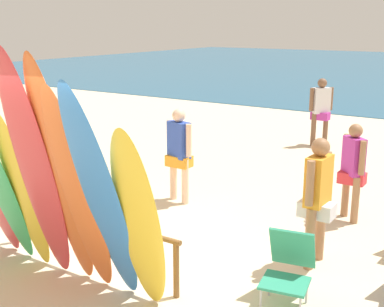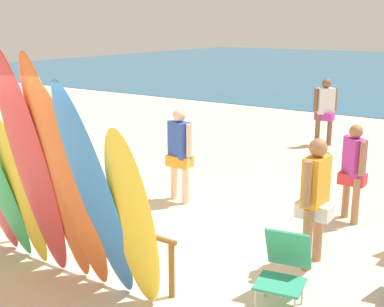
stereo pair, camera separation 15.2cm
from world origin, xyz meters
name	(u,v)px [view 1 (the left image)]	position (x,y,z in m)	size (l,w,h in m)	color
ground	(373,112)	(0.00, 14.00, 0.00)	(60.00, 60.00, 0.00)	beige
surfboard_rack	(87,226)	(0.00, 0.00, 0.55)	(2.86, 0.07, 0.71)	brown
surfboard_yellow_2	(22,191)	(-0.54, -0.51, 1.06)	(0.49, 0.06, 2.17)	yellow
surfboard_red_3	(35,170)	(-0.14, -0.60, 1.41)	(0.51, 0.08, 2.90)	#D13D42
surfboard_orange_4	(61,175)	(0.19, -0.53, 1.38)	(0.50, 0.08, 2.83)	orange
surfboard_orange_5	(79,194)	(0.50, -0.57, 1.24)	(0.51, 0.07, 2.56)	orange
surfboard_blue_6	(101,198)	(0.87, -0.61, 1.27)	(0.50, 0.06, 2.67)	#337AD1
surfboard_yellow_7	(139,222)	(1.25, -0.49, 1.05)	(0.52, 0.08, 2.14)	yellow
beachgoer_strolling	(353,165)	(2.30, 3.44, 0.89)	(0.44, 0.44, 1.54)	#9E704C
beachgoer_by_water	(321,107)	(0.13, 8.10, 0.97)	(0.46, 0.51, 1.69)	brown
beachgoer_near_rack	(179,149)	(-0.44, 2.67, 0.94)	(0.60, 0.32, 1.63)	beige
beachgoer_midbeach	(318,193)	(2.38, 1.66, 0.96)	(0.43, 0.63, 1.67)	#9E704C
beach_chair_blue	(289,265)	(2.45, 0.64, 0.43)	(0.62, 0.78, 0.81)	#B7B7BC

